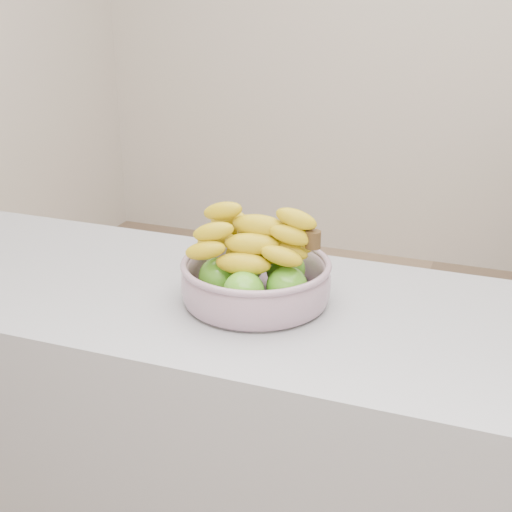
# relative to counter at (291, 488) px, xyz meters

# --- Properties ---
(ground) EXTENTS (4.00, 4.00, 0.00)m
(ground) POSITION_rel_counter_xyz_m (0.00, 0.63, -0.45)
(ground) COLOR #95775B
(ground) RESTS_ON ground
(counter) EXTENTS (2.00, 0.60, 0.90)m
(counter) POSITION_rel_counter_xyz_m (0.00, 0.00, 0.00)
(counter) COLOR #97989F
(counter) RESTS_ON ground
(fruit_bowl) EXTENTS (0.31, 0.31, 0.19)m
(fruit_bowl) POSITION_rel_counter_xyz_m (-0.09, -0.00, 0.51)
(fruit_bowl) COLOR #A4B7C5
(fruit_bowl) RESTS_ON counter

